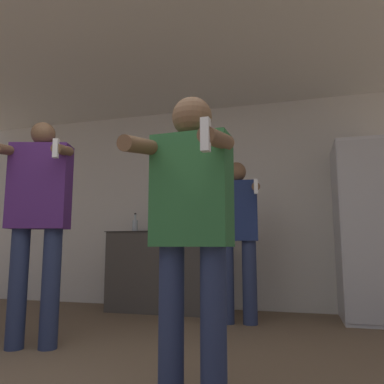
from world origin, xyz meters
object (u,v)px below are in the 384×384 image
bottle_brown_liquor (164,224)px  bottle_amber_bourbon (200,224)px  bottle_short_whiskey (179,221)px  person_man_side (38,214)px  refrigerator (369,230)px  bottle_dark_rum (155,221)px  bottle_green_wine (135,225)px  person_spectator_back (237,231)px  person_woman_foreground (191,218)px

bottle_brown_liquor → bottle_amber_bourbon: size_ratio=0.98×
bottle_short_whiskey → person_man_side: person_man_side is taller
refrigerator → bottle_short_whiskey: 2.08m
bottle_brown_liquor → bottle_dark_rum: bottle_dark_rum is taller
bottle_green_wine → person_spectator_back: (1.34, -0.46, -0.10)m
bottle_short_whiskey → person_man_side: (-0.59, -1.77, -0.04)m
bottle_dark_rum → person_woman_foreground: size_ratio=0.23×
bottle_short_whiskey → bottle_dark_rum: bearing=180.0°
bottle_amber_bourbon → person_man_side: bearing=-115.5°
refrigerator → person_man_side: size_ratio=1.05×
bottle_dark_rum → person_man_side: 1.79m
bottle_amber_bourbon → bottle_dark_rum: size_ratio=0.66×
person_woman_foreground → person_spectator_back: 1.99m
person_woman_foreground → person_spectator_back: bearing=92.3°
refrigerator → bottle_dark_rum: bearing=-179.7°
bottle_short_whiskey → bottle_dark_rum: 0.30m
refrigerator → bottle_brown_liquor: refrigerator is taller
refrigerator → bottle_dark_rum: (-2.38, -0.01, 0.14)m
bottle_amber_bourbon → bottle_short_whiskey: bearing=180.0°
bottle_dark_rum → person_spectator_back: person_spectator_back is taller
person_woman_foreground → bottle_green_wine: bearing=120.1°
bottle_short_whiskey → person_woman_foreground: (0.85, -2.44, -0.15)m
bottle_short_whiskey → person_woman_foreground: 2.59m
bottle_brown_liquor → bottle_amber_bourbon: 0.44m
bottle_dark_rum → person_man_side: size_ratio=0.20×
bottle_dark_rum → person_spectator_back: size_ratio=0.22×
bottle_green_wine → bottle_short_whiskey: (0.57, 0.00, 0.03)m
bottle_short_whiskey → person_spectator_back: (0.77, -0.46, -0.13)m
refrigerator → person_man_side: (-2.66, -1.78, 0.09)m
bottle_green_wine → person_spectator_back: person_spectator_back is taller
bottle_amber_bourbon → person_spectator_back: 0.70m
person_woman_foreground → person_man_side: size_ratio=0.88×
refrigerator → bottle_amber_bourbon: 1.82m
refrigerator → person_spectator_back: 1.39m
person_spectator_back → person_woman_foreground: bearing=-87.7°
bottle_brown_liquor → person_woman_foreground: person_woman_foreground is taller
bottle_short_whiskey → person_man_side: 1.87m
refrigerator → bottle_brown_liquor: bearing=-179.6°
bottle_green_wine → person_woman_foreground: (1.42, -2.44, -0.12)m
refrigerator → person_woman_foreground: bearing=-116.5°
refrigerator → bottle_short_whiskey: bearing=-179.6°
bottle_brown_liquor → person_spectator_back: (0.96, -0.46, -0.11)m
bottle_green_wine → bottle_short_whiskey: 0.57m
refrigerator → person_spectator_back: refrigerator is taller
bottle_short_whiskey → person_woman_foreground: person_woman_foreground is taller
bottle_brown_liquor → refrigerator: bearing=0.4°
bottle_brown_liquor → person_spectator_back: 1.07m
person_woman_foreground → bottle_amber_bourbon: bearing=103.7°
refrigerator → bottle_brown_liquor: (-2.26, -0.01, 0.10)m
bottle_green_wine → person_woman_foreground: size_ratio=0.15×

